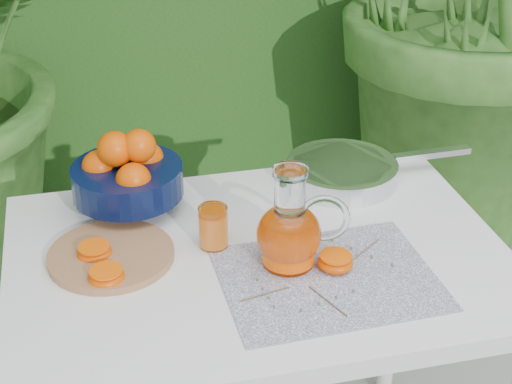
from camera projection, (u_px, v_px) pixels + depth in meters
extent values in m
cube|color=white|center=(258.00, 261.00, 1.58)|extent=(1.00, 0.70, 0.04)
cylinder|color=white|center=(52.00, 343.00, 1.93)|extent=(0.04, 0.04, 0.71)
cylinder|color=white|center=(394.00, 292.00, 2.11)|extent=(0.04, 0.04, 0.71)
cube|color=#0D164B|center=(328.00, 278.00, 1.50)|extent=(0.41, 0.33, 0.00)
cylinder|color=olive|center=(111.00, 255.00, 1.55)|extent=(0.32, 0.32, 0.02)
cylinder|color=black|center=(130.00, 201.00, 1.72)|extent=(0.10, 0.10, 0.04)
cylinder|color=black|center=(128.00, 180.00, 1.69)|extent=(0.27, 0.27, 0.07)
sphere|color=#ED6602|center=(99.00, 167.00, 1.68)|extent=(0.09, 0.09, 0.07)
sphere|color=#ED6602|center=(147.00, 158.00, 1.72)|extent=(0.09, 0.09, 0.07)
sphere|color=#ED6602|center=(134.00, 180.00, 1.63)|extent=(0.09, 0.09, 0.07)
sphere|color=#ED6602|center=(119.00, 156.00, 1.73)|extent=(0.09, 0.09, 0.07)
sphere|color=#ED6602|center=(115.00, 149.00, 1.65)|extent=(0.09, 0.09, 0.08)
sphere|color=#ED6602|center=(139.00, 146.00, 1.65)|extent=(0.08, 0.08, 0.07)
cylinder|color=white|center=(288.00, 261.00, 1.54)|extent=(0.12, 0.12, 0.01)
ellipsoid|color=white|center=(289.00, 234.00, 1.51)|extent=(0.16, 0.16, 0.12)
cylinder|color=white|center=(290.00, 192.00, 1.46)|extent=(0.07, 0.07, 0.08)
cylinder|color=white|center=(290.00, 172.00, 1.44)|extent=(0.08, 0.08, 0.01)
torus|color=white|center=(324.00, 218.00, 1.48)|extent=(0.10, 0.04, 0.10)
cylinder|color=#D04504|center=(289.00, 240.00, 1.51)|extent=(0.13, 0.13, 0.09)
cylinder|color=white|center=(213.00, 226.00, 1.57)|extent=(0.07, 0.07, 0.09)
cylinder|color=orange|center=(213.00, 229.00, 1.58)|extent=(0.06, 0.06, 0.07)
cylinder|color=#FD6007|center=(213.00, 214.00, 1.56)|extent=(0.06, 0.06, 0.00)
cylinder|color=silver|center=(341.00, 172.00, 1.83)|extent=(0.27, 0.27, 0.05)
cylinder|color=white|center=(342.00, 164.00, 1.82)|extent=(0.23, 0.23, 0.01)
cube|color=silver|center=(432.00, 154.00, 1.87)|extent=(0.20, 0.03, 0.02)
ellipsoid|color=#ED6602|center=(106.00, 277.00, 1.48)|extent=(0.07, 0.07, 0.03)
cylinder|color=#FD6007|center=(106.00, 271.00, 1.47)|extent=(0.06, 0.06, 0.00)
ellipsoid|color=#ED6602|center=(95.00, 253.00, 1.55)|extent=(0.07, 0.07, 0.03)
cylinder|color=#FD6007|center=(94.00, 247.00, 1.54)|extent=(0.06, 0.06, 0.00)
ellipsoid|color=#ED6602|center=(335.00, 262.00, 1.52)|extent=(0.07, 0.07, 0.03)
cylinder|color=#FD6007|center=(336.00, 256.00, 1.51)|extent=(0.06, 0.06, 0.00)
cylinder|color=brown|center=(328.00, 301.00, 1.43)|extent=(0.04, 0.10, 0.00)
sphere|color=#476635|center=(301.00, 310.00, 1.40)|extent=(0.01, 0.01, 0.01)
sphere|color=#476635|center=(319.00, 303.00, 1.42)|extent=(0.01, 0.01, 0.01)
sphere|color=#476635|center=(336.00, 297.00, 1.44)|extent=(0.01, 0.01, 0.01)
sphere|color=#476635|center=(354.00, 290.00, 1.45)|extent=(0.01, 0.01, 0.01)
cylinder|color=brown|center=(361.00, 253.00, 1.56)|extent=(0.10, 0.08, 0.00)
sphere|color=#476635|center=(332.00, 240.00, 1.60)|extent=(0.01, 0.01, 0.01)
sphere|color=#476635|center=(352.00, 248.00, 1.58)|extent=(0.01, 0.01, 0.01)
sphere|color=#476635|center=(372.00, 256.00, 1.55)|extent=(0.01, 0.01, 0.01)
sphere|color=#476635|center=(392.00, 265.00, 1.53)|extent=(0.01, 0.01, 0.01)
cylinder|color=brown|center=(266.00, 294.00, 1.45)|extent=(0.10, 0.02, 0.00)
sphere|color=#476635|center=(274.00, 307.00, 1.41)|extent=(0.01, 0.01, 0.01)
sphere|color=#476635|center=(268.00, 297.00, 1.43)|extent=(0.01, 0.01, 0.01)
sphere|color=#476635|center=(263.00, 288.00, 1.46)|extent=(0.01, 0.01, 0.01)
sphere|color=#476635|center=(257.00, 279.00, 1.48)|extent=(0.01, 0.01, 0.01)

